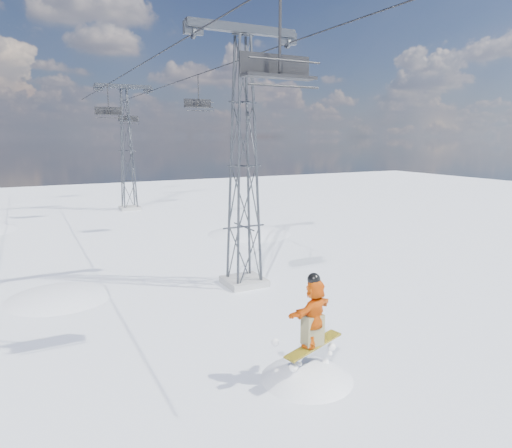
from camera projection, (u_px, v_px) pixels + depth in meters
The scene contains 10 objects.
ground at pixel (334, 362), 13.93m from camera, with size 120.00×120.00×0.00m, color white.
snow_terrain at pixel (93, 372), 32.17m from camera, with size 39.00×37.00×22.00m.
lift_tower_near at pixel (243, 167), 20.25m from camera, with size 5.20×1.80×11.43m.
lift_tower_far at pixel (127, 151), 42.11m from camera, with size 5.20×1.80×11.43m.
haul_cables at pixel (166, 72), 29.30m from camera, with size 4.46×51.00×0.06m.
snowboarder_jump at pixel (306, 429), 13.30m from camera, with size 4.40×4.40×7.15m.
lift_chair_near at pixel (278, 68), 12.65m from camera, with size 2.21×0.64×2.75m.
lift_chair_mid at pixel (198, 104), 30.76m from camera, with size 1.92×0.55×2.38m.
lift_chair_far at pixel (109, 112), 36.51m from camera, with size 2.12×0.61×2.62m.
lift_chair_extra at pixel (129, 119), 50.43m from camera, with size 2.18×0.63×2.70m.
Camera 1 is at (-7.98, -10.39, 6.78)m, focal length 32.00 mm.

